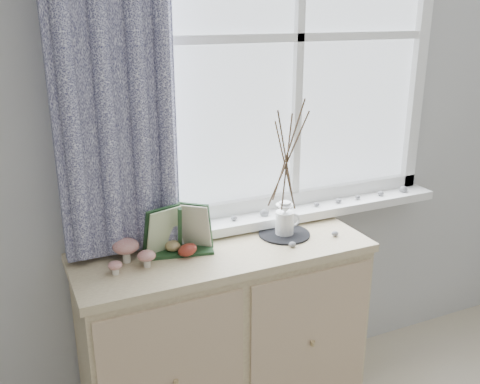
{
  "coord_description": "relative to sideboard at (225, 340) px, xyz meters",
  "views": [
    {
      "loc": [
        -0.91,
        -0.05,
        1.76
      ],
      "look_at": [
        -0.1,
        1.7,
        1.1
      ],
      "focal_mm": 40.0,
      "sensor_mm": 36.0,
      "label": 1
    }
  ],
  "objects": [
    {
      "name": "toadstool_cluster",
      "position": [
        -0.37,
        0.02,
        0.48
      ],
      "size": [
        0.18,
        0.16,
        0.09
      ],
      "color": "white",
      "rests_on": "sideboard"
    },
    {
      "name": "sideboard",
      "position": [
        0.0,
        0.0,
        0.0
      ],
      "size": [
        1.2,
        0.45,
        0.85
      ],
      "color": "beige",
      "rests_on": "ground"
    },
    {
      "name": "sideboard_pebbles",
      "position": [
        0.3,
        0.0,
        0.43
      ],
      "size": [
        0.33,
        0.23,
        0.02
      ],
      "color": "gray",
      "rests_on": "sideboard"
    },
    {
      "name": "songbird_figurine",
      "position": [
        -0.15,
        0.12,
        0.46
      ],
      "size": [
        0.14,
        0.08,
        0.07
      ],
      "primitive_type": null,
      "rotation": [
        0.0,
        0.0,
        0.13
      ],
      "color": "white",
      "rests_on": "sideboard"
    },
    {
      "name": "wooden_eggs",
      "position": [
        -0.2,
        0.06,
        0.45
      ],
      "size": [
        0.14,
        0.18,
        0.08
      ],
      "color": "tan",
      "rests_on": "sideboard"
    },
    {
      "name": "twig_pitcher",
      "position": [
        0.29,
        0.03,
        0.77
      ],
      "size": [
        0.26,
        0.26,
        0.6
      ],
      "rotation": [
        0.0,
        0.0,
        -0.3
      ],
      "color": "white",
      "rests_on": "crocheted_doily"
    },
    {
      "name": "botanical_book",
      "position": [
        -0.17,
        0.01,
        0.53
      ],
      "size": [
        0.32,
        0.19,
        0.21
      ],
      "primitive_type": null,
      "rotation": [
        0.0,
        0.0,
        -0.21
      ],
      "color": "#1C3B1E",
      "rests_on": "sideboard"
    },
    {
      "name": "crocheted_doily",
      "position": [
        0.29,
        0.03,
        0.43
      ],
      "size": [
        0.22,
        0.22,
        0.01
      ],
      "primitive_type": "cylinder",
      "color": "black",
      "rests_on": "sideboard"
    }
  ]
}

